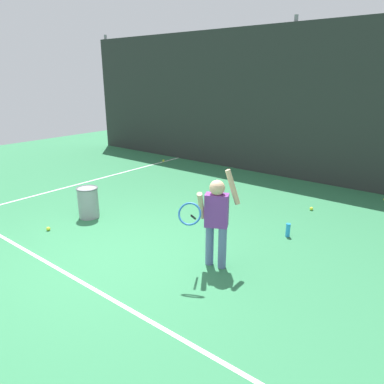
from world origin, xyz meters
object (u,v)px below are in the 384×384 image
object	(u,v)px
tennis_player	(215,216)
ball_hopper	(88,202)
tennis_ball_0	(48,229)
tennis_ball_3	(163,161)
water_bottle	(288,230)
tennis_ball_6	(311,209)

from	to	relation	value
tennis_player	ball_hopper	distance (m)	2.83
ball_hopper	tennis_ball_0	xyz separation A→B (m)	(-0.03, -0.80, -0.26)
tennis_ball_0	tennis_ball_3	xyz separation A→B (m)	(-1.91, 4.86, 0.00)
ball_hopper	tennis_ball_3	size ratio (longest dim) A/B	8.52
water_bottle	tennis_ball_6	distance (m)	1.39
tennis_ball_3	tennis_ball_6	xyz separation A→B (m)	(4.98, -1.22, 0.00)
tennis_player	tennis_ball_6	bearing A→B (deg)	58.64
water_bottle	tennis_ball_3	xyz separation A→B (m)	(-5.12, 2.60, -0.08)
water_bottle	tennis_ball_0	world-z (taller)	water_bottle
tennis_ball_3	ball_hopper	bearing A→B (deg)	-64.50
tennis_ball_0	tennis_ball_6	xyz separation A→B (m)	(3.07, 3.65, 0.00)
tennis_player	ball_hopper	world-z (taller)	tennis_player
water_bottle	tennis_ball_3	world-z (taller)	water_bottle
ball_hopper	tennis_ball_3	xyz separation A→B (m)	(-1.94, 4.07, -0.26)
ball_hopper	tennis_ball_3	distance (m)	4.51
tennis_ball_0	tennis_ball_6	distance (m)	4.77
tennis_ball_3	tennis_player	bearing A→B (deg)	-40.83
water_bottle	tennis_ball_6	world-z (taller)	water_bottle
tennis_player	ball_hopper	bearing A→B (deg)	152.86
tennis_player	tennis_ball_3	size ratio (longest dim) A/B	20.46
tennis_player	tennis_ball_0	distance (m)	3.01
tennis_ball_3	tennis_ball_6	bearing A→B (deg)	-13.73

